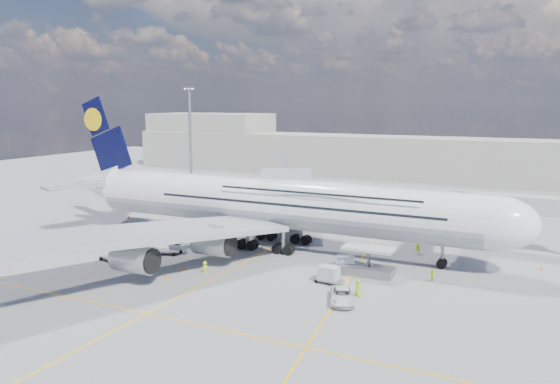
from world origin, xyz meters
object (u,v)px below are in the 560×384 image
at_px(baggage_tug, 178,248).
at_px(cone_wing_right_outer, 166,276).
at_px(crew_van, 358,288).
at_px(cone_tail, 128,217).
at_px(dolly_back, 122,233).
at_px(dolly_row_b, 112,258).
at_px(catering_truck_inner, 262,210).
at_px(crew_loader, 433,276).
at_px(jet_bridge, 491,207).
at_px(dolly_nose_far, 328,274).
at_px(dolly_row_a, 146,258).
at_px(dolly_nose_near, 346,263).
at_px(airliner, 276,203).
at_px(service_van, 342,296).
at_px(cone_wing_left_outer, 267,213).
at_px(catering_truck_outer, 303,193).
at_px(dolly_row_c, 168,251).
at_px(crew_wing, 156,265).
at_px(light_mast, 190,139).
at_px(crew_tug, 205,268).
at_px(cone_wing_right_inner, 182,268).
at_px(cone_wing_left_inner, 270,222).
at_px(cone_nose, 542,268).
at_px(crew_nose, 418,247).
at_px(cargo_loader, 367,265).

height_order(baggage_tug, cone_wing_right_outer, baggage_tug).
relative_size(crew_van, cone_tail, 3.37).
relative_size(dolly_back, crew_van, 1.52).
xyz_separation_m(dolly_row_b, catering_truck_inner, (6.50, 32.73, 1.52)).
height_order(crew_loader, cone_tail, crew_loader).
distance_m(jet_bridge, dolly_nose_far, 28.95).
bearing_deg(dolly_row_a, dolly_nose_near, 7.17).
bearing_deg(jet_bridge, cone_wing_right_outer, -138.83).
height_order(airliner, service_van, airliner).
bearing_deg(airliner, cone_wing_left_outer, 120.89).
xyz_separation_m(dolly_back, catering_truck_outer, (14.30, 42.30, 1.50)).
distance_m(dolly_nose_far, catering_truck_outer, 56.22).
distance_m(dolly_back, crew_van, 45.73).
xyz_separation_m(dolly_row_c, crew_wing, (3.72, -7.41, 0.43)).
distance_m(dolly_nose_far, cone_wing_right_outer, 20.34).
bearing_deg(light_mast, dolly_nose_near, -37.79).
distance_m(dolly_row_a, cone_wing_left_outer, 35.70).
relative_size(jet_bridge, crew_van, 9.47).
bearing_deg(jet_bridge, catering_truck_outer, 147.24).
height_order(jet_bridge, dolly_nose_far, jet_bridge).
relative_size(dolly_nose_near, crew_tug, 2.12).
bearing_deg(crew_wing, service_van, -85.58).
relative_size(dolly_back, cone_wing_right_inner, 5.94).
xyz_separation_m(baggage_tug, cone_wing_left_inner, (3.63, 23.01, -0.40)).
height_order(light_mast, cone_wing_left_inner, light_mast).
bearing_deg(cone_wing_right_inner, crew_loader, 17.26).
xyz_separation_m(cone_nose, cone_wing_right_outer, (-42.37, -24.66, 0.07)).
bearing_deg(crew_nose, dolly_row_a, -174.76).
bearing_deg(cone_wing_left_inner, cargo_loader, -40.49).
distance_m(dolly_nose_near, cone_nose, 25.97).
xyz_separation_m(jet_bridge, crew_tug, (-31.88, -26.89, -6.02)).
bearing_deg(dolly_row_b, dolly_nose_near, 32.11).
height_order(airliner, crew_loader, airliner).
distance_m(dolly_row_b, crew_nose, 43.96).
distance_m(catering_truck_outer, crew_van, 60.94).
xyz_separation_m(cargo_loader, light_mast, (-56.82, 42.11, 11.95)).
xyz_separation_m(dolly_nose_far, baggage_tug, (-25.06, 3.29, -0.47)).
distance_m(jet_bridge, service_van, 32.00).
bearing_deg(crew_loader, crew_nose, 131.26).
bearing_deg(dolly_nose_far, catering_truck_inner, 136.56).
distance_m(cargo_loader, crew_wing, 27.48).
distance_m(cargo_loader, service_van, 10.81).
xyz_separation_m(jet_bridge, dolly_back, (-56.02, -15.46, -6.55)).
relative_size(cargo_loader, cone_nose, 17.54).
xyz_separation_m(light_mast, cone_tail, (5.61, -28.76, -12.92)).
bearing_deg(cargo_loader, jet_bridge, 54.25).
xyz_separation_m(baggage_tug, service_van, (28.82, -8.86, 0.12)).
xyz_separation_m(cone_wing_right_inner, cone_tail, (-28.69, 22.24, 0.04)).
bearing_deg(cargo_loader, dolly_back, 176.57).
bearing_deg(dolly_nose_near, cone_wing_right_inner, -174.86).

